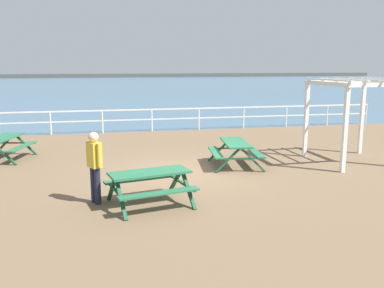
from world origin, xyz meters
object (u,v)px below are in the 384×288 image
picnic_table_near_right (4,142)px  lattice_pergola (356,101)px  picnic_table_near_left (235,148)px  visitor (95,163)px  picnic_table_far_left (150,180)px

picnic_table_near_right → lattice_pergola: 11.63m
picnic_table_near_left → visitor: visitor is taller
picnic_table_near_left → lattice_pergola: (3.92, -0.26, 1.41)m
picnic_table_far_left → lattice_pergola: bearing=9.6°
picnic_table_near_left → picnic_table_far_left: (-3.03, -3.05, 0.00)m
picnic_table_far_left → lattice_pergola: 7.63m
picnic_table_far_left → lattice_pergola: size_ratio=0.77×
picnic_table_near_right → lattice_pergola: lattice_pergola is taller
picnic_table_far_left → visitor: 1.31m
picnic_table_far_left → picnic_table_near_right: bearing=114.9°
visitor → lattice_pergola: lattice_pergola is taller
lattice_pergola → picnic_table_near_left: bearing=174.0°
picnic_table_near_right → picnic_table_near_left: bearing=-94.7°
picnic_table_near_right → lattice_pergola: size_ratio=0.78×
picnic_table_far_left → visitor: size_ratio=1.25×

